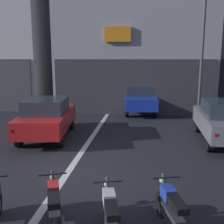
{
  "coord_description": "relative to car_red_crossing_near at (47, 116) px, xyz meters",
  "views": [
    {
      "loc": [
        2.15,
        -7.15,
        3.23
      ],
      "look_at": [
        1.03,
        2.0,
        1.4
      ],
      "focal_mm": 43.25,
      "sensor_mm": 36.0,
      "label": 1
    }
  ],
  "objects": [
    {
      "name": "street_lamp",
      "position": [
        6.7,
        3.43,
        3.07
      ],
      "size": [
        0.36,
        0.36,
        6.46
      ],
      "color": "#47474C",
      "rests_on": "ground"
    },
    {
      "name": "car_red_crossing_near",
      "position": [
        0.0,
        0.0,
        0.0
      ],
      "size": [
        2.24,
        4.28,
        1.64
      ],
      "color": "black",
      "rests_on": "ground"
    },
    {
      "name": "car_grey_parked_kerbside",
      "position": [
        7.07,
        0.25,
        0.0
      ],
      "size": [
        1.87,
        4.15,
        1.64
      ],
      "color": "black",
      "rests_on": "ground"
    },
    {
      "name": "motorcycle_red_row_left_mid",
      "position": [
        2.29,
        -5.89,
        -0.43
      ],
      "size": [
        0.71,
        1.59,
        0.98
      ],
      "color": "black",
      "rests_on": "ground"
    },
    {
      "name": "motorcycle_white_row_centre",
      "position": [
        3.4,
        -6.1,
        -0.43
      ],
      "size": [
        0.59,
        1.64,
        0.98
      ],
      "color": "black",
      "rests_on": "ground"
    },
    {
      "name": "ground_plane",
      "position": [
        1.82,
        -3.3,
        -0.89
      ],
      "size": [
        120.0,
        120.0,
        0.0
      ],
      "primitive_type": "plane",
      "color": "#232328"
    },
    {
      "name": "lane_centre_line",
      "position": [
        1.82,
        2.7,
        -0.88
      ],
      "size": [
        0.2,
        18.0,
        0.01
      ],
      "primitive_type": "cube",
      "color": "silver",
      "rests_on": "ground"
    },
    {
      "name": "car_blue_down_street",
      "position": [
        3.67,
        5.78,
        0.0
      ],
      "size": [
        2.09,
        4.23,
        1.64
      ],
      "color": "black",
      "rests_on": "ground"
    },
    {
      "name": "motorcycle_blue_row_right_mid",
      "position": [
        4.52,
        -5.78,
        -0.43
      ],
      "size": [
        0.63,
        1.62,
        0.98
      ],
      "color": "black",
      "rests_on": "ground"
    }
  ]
}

